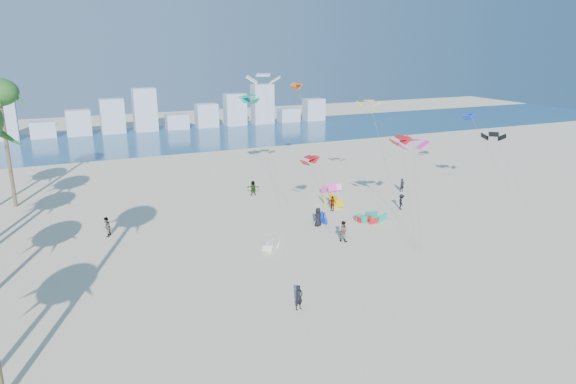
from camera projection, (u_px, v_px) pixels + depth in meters
name	position (u px, v px, depth m)	size (l,w,h in m)	color
ground	(351.00, 338.00, 31.12)	(220.00, 220.00, 0.00)	beige
ocean	(148.00, 140.00, 94.39)	(220.00, 220.00, 0.00)	navy
kitesurfer_near	(299.00, 297.00, 34.19)	(0.63, 0.41, 1.72)	black
kitesurfer_mid	(343.00, 231.00, 45.96)	(0.92, 0.72, 1.89)	gray
kitesurfers_far	(287.00, 204.00, 53.99)	(34.08, 13.33, 1.83)	black
grounded_kites	(338.00, 209.00, 53.60)	(15.97, 14.56, 1.08)	silver
flying_kites	(353.00, 109.00, 54.84)	(31.10, 26.04, 14.37)	#B71214
distant_skyline	(132.00, 116.00, 101.86)	(85.00, 3.00, 8.40)	#9EADBF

